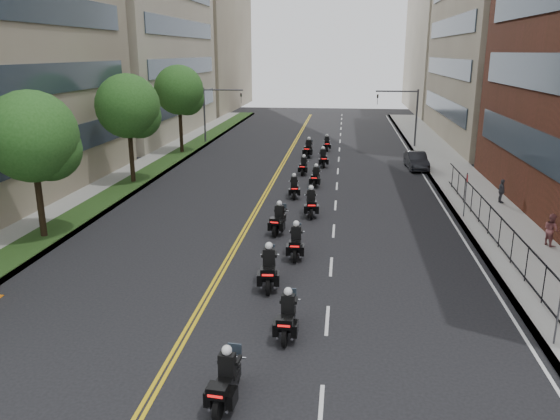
# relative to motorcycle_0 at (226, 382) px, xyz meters

# --- Properties ---
(ground) EXTENTS (160.00, 160.00, 0.00)m
(ground) POSITION_rel_motorcycle_0_xyz_m (-0.68, 0.00, -0.65)
(ground) COLOR black
(ground) RESTS_ON ground
(sidewalk_right) EXTENTS (4.00, 90.00, 0.15)m
(sidewalk_right) POSITION_rel_motorcycle_0_xyz_m (11.32, 25.00, -0.58)
(sidewalk_right) COLOR gray
(sidewalk_right) RESTS_ON ground
(sidewalk_left) EXTENTS (4.00, 90.00, 0.15)m
(sidewalk_left) POSITION_rel_motorcycle_0_xyz_m (-12.68, 25.00, -0.58)
(sidewalk_left) COLOR gray
(sidewalk_left) RESTS_ON ground
(grass_strip) EXTENTS (2.00, 90.00, 0.04)m
(grass_strip) POSITION_rel_motorcycle_0_xyz_m (-11.88, 25.00, -0.48)
(grass_strip) COLOR #213E16
(grass_strip) RESTS_ON sidewalk_left
(building_right_far) EXTENTS (15.00, 28.00, 26.00)m
(building_right_far) POSITION_rel_motorcycle_0_xyz_m (20.82, 78.00, 12.35)
(building_right_far) COLOR gray
(building_right_far) RESTS_ON ground
(building_left_far) EXTENTS (16.00, 28.00, 26.00)m
(building_left_far) POSITION_rel_motorcycle_0_xyz_m (-22.68, 78.00, 12.35)
(building_left_far) COLOR gray
(building_left_far) RESTS_ON ground
(iron_fence) EXTENTS (0.05, 28.00, 1.50)m
(iron_fence) POSITION_rel_motorcycle_0_xyz_m (10.32, 12.00, 0.25)
(iron_fence) COLOR black
(iron_fence) RESTS_ON sidewalk_right
(street_trees) EXTENTS (4.40, 38.40, 7.98)m
(street_trees) POSITION_rel_motorcycle_0_xyz_m (-11.73, 18.61, 4.48)
(street_trees) COLOR black
(street_trees) RESTS_ON ground
(traffic_signal_right) EXTENTS (4.09, 0.20, 5.60)m
(traffic_signal_right) POSITION_rel_motorcycle_0_xyz_m (8.86, 42.00, 3.05)
(traffic_signal_right) COLOR #3F3F44
(traffic_signal_right) RESTS_ON ground
(traffic_signal_left) EXTENTS (4.09, 0.20, 5.60)m
(traffic_signal_left) POSITION_rel_motorcycle_0_xyz_m (-10.22, 42.00, 3.05)
(traffic_signal_left) COLOR #3F3F44
(traffic_signal_left) RESTS_ON ground
(motorcycle_0) EXTENTS (0.61, 2.24, 1.65)m
(motorcycle_0) POSITION_rel_motorcycle_0_xyz_m (0.00, 0.00, 0.00)
(motorcycle_0) COLOR black
(motorcycle_0) RESTS_ON ground
(motorcycle_1) EXTENTS (0.52, 2.25, 1.66)m
(motorcycle_1) POSITION_rel_motorcycle_0_xyz_m (1.24, 3.80, 0.00)
(motorcycle_1) COLOR black
(motorcycle_1) RESTS_ON ground
(motorcycle_2) EXTENTS (0.67, 2.47, 1.83)m
(motorcycle_2) POSITION_rel_motorcycle_0_xyz_m (0.10, 7.62, 0.07)
(motorcycle_2) COLOR black
(motorcycle_2) RESTS_ON ground
(motorcycle_3) EXTENTS (0.54, 2.31, 1.70)m
(motorcycle_3) POSITION_rel_motorcycle_0_xyz_m (0.88, 11.00, 0.02)
(motorcycle_3) COLOR black
(motorcycle_3) RESTS_ON ground
(motorcycle_4) EXTENTS (0.68, 2.29, 1.69)m
(motorcycle_4) POSITION_rel_motorcycle_0_xyz_m (-0.31, 14.37, 0.02)
(motorcycle_4) COLOR black
(motorcycle_4) RESTS_ON ground
(motorcycle_5) EXTENTS (0.67, 2.39, 1.76)m
(motorcycle_5) POSITION_rel_motorcycle_0_xyz_m (1.15, 17.65, 0.04)
(motorcycle_5) COLOR black
(motorcycle_5) RESTS_ON ground
(motorcycle_6) EXTENTS (0.63, 2.13, 1.57)m
(motorcycle_6) POSITION_rel_motorcycle_0_xyz_m (-0.18, 21.62, -0.03)
(motorcycle_6) COLOR black
(motorcycle_6) RESTS_ON ground
(motorcycle_7) EXTENTS (0.57, 2.16, 1.59)m
(motorcycle_7) POSITION_rel_motorcycle_0_xyz_m (1.05, 24.76, -0.02)
(motorcycle_7) COLOR black
(motorcycle_7) RESTS_ON ground
(motorcycle_8) EXTENTS (0.51, 2.06, 1.52)m
(motorcycle_8) POSITION_rel_motorcycle_0_xyz_m (-0.09, 28.59, -0.05)
(motorcycle_8) COLOR black
(motorcycle_8) RESTS_ON ground
(motorcycle_9) EXTENTS (0.66, 2.24, 1.66)m
(motorcycle_9) POSITION_rel_motorcycle_0_xyz_m (1.27, 31.68, 0.00)
(motorcycle_9) COLOR black
(motorcycle_9) RESTS_ON ground
(motorcycle_10) EXTENTS (0.65, 2.44, 1.80)m
(motorcycle_10) POSITION_rel_motorcycle_0_xyz_m (-0.19, 35.71, 0.06)
(motorcycle_10) COLOR black
(motorcycle_10) RESTS_ON ground
(motorcycle_11) EXTENTS (0.55, 2.12, 1.56)m
(motorcycle_11) POSITION_rel_motorcycle_0_xyz_m (1.32, 39.27, -0.04)
(motorcycle_11) COLOR black
(motorcycle_11) RESTS_ON ground
(parked_sedan) EXTENTS (1.68, 4.19, 1.35)m
(parked_sedan) POSITION_rel_motorcycle_0_xyz_m (8.72, 31.62, 0.02)
(parked_sedan) COLOR black
(parked_sedan) RESTS_ON ground
(pedestrian_b) EXTENTS (0.82, 0.92, 1.56)m
(pedestrian_b) POSITION_rel_motorcycle_0_xyz_m (12.82, 13.58, 0.28)
(pedestrian_b) COLOR #884A4B
(pedestrian_b) RESTS_ON sidewalk_right
(pedestrian_c) EXTENTS (0.43, 0.89, 1.47)m
(pedestrian_c) POSITION_rel_motorcycle_0_xyz_m (12.55, 21.22, 0.23)
(pedestrian_c) COLOR #3C3C43
(pedestrian_c) RESTS_ON sidewalk_right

